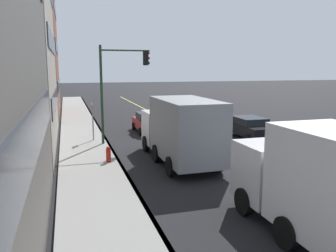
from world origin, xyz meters
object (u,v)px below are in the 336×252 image
at_px(car_black, 250,127).
at_px(street_sign_post, 93,118).
at_px(car_red, 148,122).
at_px(traffic_light_mast, 119,79).
at_px(truck_white, 336,189).
at_px(truck_gray, 181,129).
at_px(fire_hydrant, 108,156).

relative_size(car_black, street_sign_post, 1.57).
distance_m(car_red, traffic_light_mast, 5.70).
height_order(car_red, truck_white, truck_white).
xyz_separation_m(car_red, traffic_light_mast, (-3.70, 2.70, 3.39)).
bearing_deg(street_sign_post, car_red, -60.14).
relative_size(car_red, truck_white, 0.56).
distance_m(car_black, traffic_light_mast, 9.56).
distance_m(car_red, street_sign_post, 5.04).
distance_m(truck_gray, street_sign_post, 7.41).
bearing_deg(car_red, truck_gray, 177.48).
bearing_deg(traffic_light_mast, car_red, -36.18).
relative_size(car_red, street_sign_post, 1.39).
height_order(car_red, truck_gray, truck_gray).
relative_size(truck_gray, fire_hydrant, 7.65).
distance_m(truck_gray, traffic_light_mast, 6.07).
height_order(street_sign_post, fire_hydrant, street_sign_post).
relative_size(truck_gray, traffic_light_mast, 1.16).
height_order(car_black, truck_gray, truck_gray).
distance_m(car_black, truck_white, 15.00).
distance_m(car_black, car_red, 7.53).
distance_m(truck_gray, fire_hydrant, 3.89).
distance_m(truck_white, traffic_light_mast, 15.03).
bearing_deg(fire_hydrant, car_red, -26.24).
xyz_separation_m(truck_gray, street_sign_post, (6.29, 3.92, -0.12)).
bearing_deg(street_sign_post, car_black, -99.50).
bearing_deg(fire_hydrant, traffic_light_mast, -16.36).
relative_size(truck_white, street_sign_post, 2.49).
height_order(car_black, fire_hydrant, car_black).
bearing_deg(car_red, truck_white, -177.84).
relative_size(car_black, truck_white, 0.63).
bearing_deg(truck_white, car_red, 2.16).
bearing_deg(fire_hydrant, car_black, -69.21).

